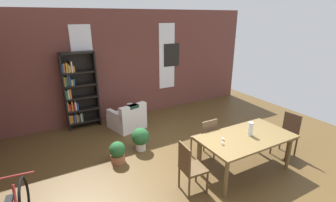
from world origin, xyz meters
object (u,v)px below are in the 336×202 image
Objects in this scene: armchair_white at (128,119)px; potted_plant_by_shelf at (118,152)px; dining_chair_far_left at (205,138)px; dining_chair_head_right at (287,133)px; bookshelf_tall at (78,92)px; dining_table at (246,140)px; vase_on_table at (250,129)px; dining_chair_head_left at (190,167)px; potted_plant_corner at (140,138)px.

potted_plant_by_shelf is (-0.77, -1.49, -0.04)m from armchair_white.
dining_chair_far_left is 1.00× the size of dining_chair_head_right.
bookshelf_tall reaches higher than armchair_white.
dining_chair_head_right is 0.46× the size of bookshelf_tall.
dining_chair_head_right is at bearing 0.29° from dining_table.
dining_chair_head_right reaches higher than dining_table.
dining_chair_head_right is (1.20, 0.01, -0.39)m from vase_on_table.
dining_chair_head_left is (-1.29, 0.00, -0.17)m from dining_table.
dining_chair_head_right is (1.29, 0.01, -0.17)m from dining_table.
vase_on_table is 1.26m from dining_chair_head_right.
vase_on_table reaches higher than potted_plant_corner.
armchair_white is at bearing 90.73° from dining_chair_head_left.
bookshelf_tall is at bearing 124.18° from vase_on_table.
vase_on_table is 0.50× the size of potted_plant_corner.
dining_chair_far_left is 1.88m from potted_plant_by_shelf.
bookshelf_tall is at bearing 147.15° from armchair_white.
potted_plant_by_shelf is (-2.19, 1.51, -0.66)m from vase_on_table.
potted_plant_corner is at bearing 147.89° from dining_chair_head_right.
vase_on_table is at bearing -55.82° from bookshelf_tall.
potted_plant_by_shelf is at bearing -81.54° from bookshelf_tall.
dining_chair_far_left is 1.13m from dining_chair_head_left.
dining_chair_far_left is 3.64m from bookshelf_tall.
dining_chair_head_right reaches higher than potted_plant_corner.
vase_on_table is 0.28× the size of armchair_white.
dining_chair_far_left is at bearing 39.20° from dining_chair_head_left.
potted_plant_corner is at bearing -64.13° from bookshelf_tall.
bookshelf_tall is 3.84× the size of potted_plant_corner.
potted_plant_by_shelf is (0.33, -2.20, -0.79)m from bookshelf_tall.
bookshelf_tall is 2.12× the size of armchair_white.
potted_plant_corner is (-2.77, 1.74, -0.20)m from dining_chair_head_right.
vase_on_table is 2.42m from potted_plant_corner.
dining_chair_far_left is at bearing 157.25° from dining_chair_head_right.
dining_chair_far_left is 0.97× the size of armchair_white.
dining_chair_far_left is 1.49m from potted_plant_corner.
potted_plant_corner is at bearing 96.06° from dining_chair_head_left.
dining_chair_head_left is at bearing -61.66° from potted_plant_by_shelf.
dining_chair_far_left is 1.85m from dining_chair_head_right.
dining_chair_head_left is 1.76m from potted_plant_corner.
dining_table is 6.79× the size of vase_on_table.
dining_chair_head_left is 2.58m from dining_chair_head_right.
dining_chair_far_left reaches higher than potted_plant_corner.
dining_chair_far_left reaches higher than potted_plant_by_shelf.
dining_table is 0.24m from vase_on_table.
dining_chair_far_left is 1.75× the size of potted_plant_corner.
dining_table is at bearing -49.74° from potted_plant_corner.
dining_chair_far_left is 2.00× the size of potted_plant_by_shelf.
vase_on_table reaches higher than potted_plant_by_shelf.
dining_table is 0.88× the size of bookshelf_tall.
potted_plant_by_shelf is (-2.10, 1.51, -0.44)m from dining_table.
dining_chair_head_right is at bearing 0.04° from dining_chair_head_left.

